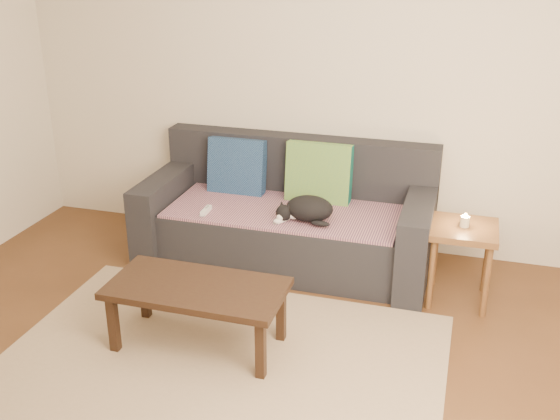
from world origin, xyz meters
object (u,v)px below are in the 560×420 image
at_px(coffee_table, 197,293).
at_px(side_table, 463,240).
at_px(sofa, 288,221).
at_px(cat, 307,209).
at_px(wii_remote_a, 206,210).
at_px(wii_remote_b, 284,219).

bearing_deg(coffee_table, side_table, 34.80).
height_order(sofa, cat, sofa).
bearing_deg(wii_remote_a, coffee_table, -162.61).
xyz_separation_m(sofa, cat, (0.21, -0.24, 0.21)).
relative_size(sofa, wii_remote_a, 14.00).
bearing_deg(cat, wii_remote_b, -146.77).
distance_m(sofa, coffee_table, 1.28).
xyz_separation_m(sofa, side_table, (1.25, -0.26, 0.13)).
xyz_separation_m(sofa, wii_remote_b, (0.05, -0.29, 0.15)).
relative_size(cat, coffee_table, 0.42).
distance_m(wii_remote_a, coffee_table, 1.01).
relative_size(wii_remote_b, side_table, 0.28).
height_order(wii_remote_a, side_table, side_table).
distance_m(wii_remote_b, coffee_table, 1.00).
bearing_deg(coffee_table, sofa, 81.75).
xyz_separation_m(wii_remote_b, side_table, (1.20, 0.03, -0.01)).
height_order(wii_remote_b, coffee_table, wii_remote_b).
bearing_deg(coffee_table, wii_remote_b, 76.23).
bearing_deg(coffee_table, cat, 69.17).
bearing_deg(sofa, wii_remote_b, -79.49).
bearing_deg(side_table, wii_remote_a, -178.46).
bearing_deg(cat, side_table, 12.64).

